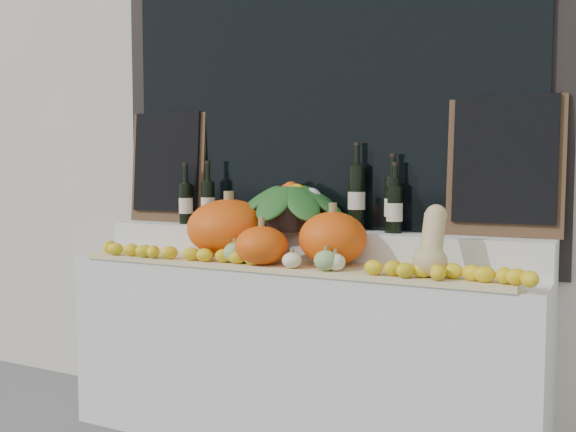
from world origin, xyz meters
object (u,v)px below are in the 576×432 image
at_px(pumpkin_left, 229,228).
at_px(produce_bowl, 291,205).
at_px(wine_bottle_tall, 357,198).
at_px(pumpkin_right, 333,238).
at_px(butternut_squash, 432,246).

xyz_separation_m(pumpkin_left, produce_bowl, (0.25, 0.19, 0.11)).
bearing_deg(wine_bottle_tall, pumpkin_right, -93.03).
relative_size(pumpkin_right, wine_bottle_tall, 0.72).
bearing_deg(butternut_squash, produce_bowl, 159.17).
relative_size(pumpkin_right, produce_bowl, 0.50).
bearing_deg(produce_bowl, butternut_squash, -20.83).
bearing_deg(pumpkin_left, wine_bottle_tall, 21.66).
bearing_deg(wine_bottle_tall, produce_bowl, -172.34).
bearing_deg(butternut_squash, pumpkin_right, 169.61).
xyz_separation_m(pumpkin_left, pumpkin_right, (0.57, -0.03, -0.02)).
bearing_deg(produce_bowl, pumpkin_right, -33.90).
bearing_deg(pumpkin_right, produce_bowl, 146.10).
distance_m(pumpkin_left, wine_bottle_tall, 0.65).
xyz_separation_m(pumpkin_right, butternut_squash, (0.47, -0.09, 0.00)).
bearing_deg(pumpkin_left, butternut_squash, -6.29).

